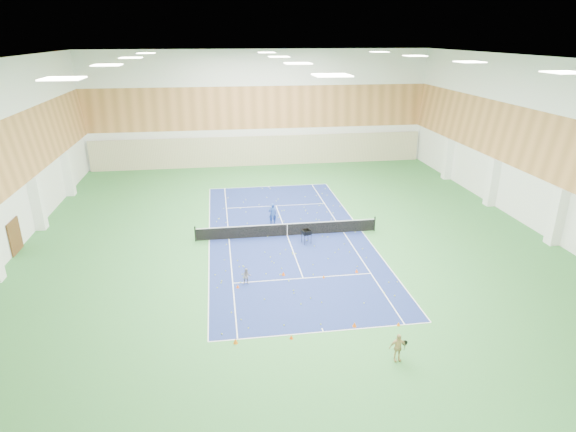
{
  "coord_description": "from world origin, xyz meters",
  "views": [
    {
      "loc": [
        -4.57,
        -31.05,
        13.45
      ],
      "look_at": [
        -0.14,
        -1.28,
        2.0
      ],
      "focal_mm": 30.0,
      "sensor_mm": 36.0,
      "label": 1
    }
  ],
  "objects": [
    {
      "name": "cone_svc_c",
      "position": [
        1.2,
        -6.53,
        0.09
      ],
      "size": [
        0.17,
        0.17,
        0.19
      ],
      "primitive_type": "cone",
      "color": "#DF5F0B",
      "rests_on": "ground"
    },
    {
      "name": "back_curtain",
      "position": [
        0.0,
        19.75,
        1.6
      ],
      "size": [
        35.4,
        0.16,
        3.2
      ],
      "primitive_type": "cube",
      "color": "#C6B793",
      "rests_on": "ground"
    },
    {
      "name": "child_court",
      "position": [
        -3.31,
        -6.57,
        0.48
      ],
      "size": [
        0.51,
        0.41,
        0.97
      ],
      "primitive_type": "imported",
      "rotation": [
        0.0,
        0.0,
        0.1
      ],
      "color": "gray",
      "rests_on": "ground"
    },
    {
      "name": "tennis_balls_scatter",
      "position": [
        0.0,
        0.0,
        0.05
      ],
      "size": [
        10.57,
        22.77,
        0.07
      ],
      "primitive_type": null,
      "color": "#B7D624",
      "rests_on": "ground"
    },
    {
      "name": "court_surface",
      "position": [
        0.0,
        0.0,
        0.01
      ],
      "size": [
        10.97,
        23.77,
        0.01
      ],
      "primitive_type": "cube",
      "color": "navy",
      "rests_on": "ground"
    },
    {
      "name": "cone_base_c",
      "position": [
        1.61,
        -11.66,
        0.12
      ],
      "size": [
        0.22,
        0.22,
        0.25
      ],
      "primitive_type": "cone",
      "color": "#ED5D0C",
      "rests_on": "ground"
    },
    {
      "name": "ceiling_light_grid",
      "position": [
        0.0,
        0.0,
        11.92
      ],
      "size": [
        21.4,
        25.4,
        0.06
      ],
      "primitive_type": null,
      "color": "white",
      "rests_on": "room_shell"
    },
    {
      "name": "room_shell",
      "position": [
        0.0,
        0.0,
        6.0
      ],
      "size": [
        36.0,
        40.0,
        12.0
      ],
      "primitive_type": null,
      "color": "white",
      "rests_on": "ground"
    },
    {
      "name": "coach",
      "position": [
        -0.75,
        2.47,
        0.81
      ],
      "size": [
        0.59,
        0.39,
        1.62
      ],
      "primitive_type": "imported",
      "rotation": [
        0.0,
        0.0,
        3.14
      ],
      "color": "navy",
      "rests_on": "ground"
    },
    {
      "name": "ball_cart",
      "position": [
        1.1,
        -1.45,
        0.5
      ],
      "size": [
        0.7,
        0.7,
        0.99
      ],
      "primitive_type": null,
      "rotation": [
        0.0,
        0.0,
        0.25
      ],
      "color": "black",
      "rests_on": "ground"
    },
    {
      "name": "cone_svc_a",
      "position": [
        -3.86,
        -6.97,
        0.11
      ],
      "size": [
        0.19,
        0.19,
        0.21
      ],
      "primitive_type": "cone",
      "color": "#E84F0C",
      "rests_on": "ground"
    },
    {
      "name": "cone_base_a",
      "position": [
        -4.22,
        -12.16,
        0.12
      ],
      "size": [
        0.23,
        0.23,
        0.25
      ],
      "primitive_type": "cone",
      "color": "#DB630B",
      "rests_on": "ground"
    },
    {
      "name": "cone_base_b",
      "position": [
        -1.6,
        -12.19,
        0.1
      ],
      "size": [
        0.18,
        0.18,
        0.19
      ],
      "primitive_type": "cone",
      "color": "#FF520D",
      "rests_on": "ground"
    },
    {
      "name": "ground",
      "position": [
        0.0,
        0.0,
        0.0
      ],
      "size": [
        40.0,
        40.0,
        0.0
      ],
      "primitive_type": "plane",
      "color": "#317235",
      "rests_on": "ground"
    },
    {
      "name": "tennis_net",
      "position": [
        0.0,
        0.0,
        0.55
      ],
      "size": [
        12.8,
        0.1,
        1.1
      ],
      "primitive_type": null,
      "color": "black",
      "rests_on": "ground"
    },
    {
      "name": "door_left_b",
      "position": [
        -17.92,
        0.0,
        1.1
      ],
      "size": [
        0.08,
        1.8,
        2.2
      ],
      "primitive_type": "cube",
      "color": "#593319",
      "rests_on": "ground"
    },
    {
      "name": "cone_svc_b",
      "position": [
        -1.1,
        -5.86,
        0.12
      ],
      "size": [
        0.22,
        0.22,
        0.24
      ],
      "primitive_type": "cone",
      "color": "#DD4C0B",
      "rests_on": "ground"
    },
    {
      "name": "wood_cladding",
      "position": [
        0.0,
        0.0,
        8.0
      ],
      "size": [
        36.0,
        40.0,
        8.0
      ],
      "primitive_type": null,
      "color": "#BE7E46",
      "rests_on": "room_shell"
    },
    {
      "name": "cone_base_d",
      "position": [
        3.78,
        -11.89,
        0.1
      ],
      "size": [
        0.18,
        0.18,
        0.19
      ],
      "primitive_type": "cone",
      "color": "orange",
      "rests_on": "ground"
    },
    {
      "name": "cone_svc_d",
      "position": [
        3.32,
        -6.13,
        0.11
      ],
      "size": [
        0.2,
        0.2,
        0.22
      ],
      "primitive_type": "cone",
      "color": "#E54F0C",
      "rests_on": "ground"
    },
    {
      "name": "child_apron",
      "position": [
        2.73,
        -14.44,
        0.67
      ],
      "size": [
        0.79,
        0.35,
        1.34
      ],
      "primitive_type": "imported",
      "rotation": [
        0.0,
        0.0,
        0.02
      ],
      "color": "tan",
      "rests_on": "ground"
    }
  ]
}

